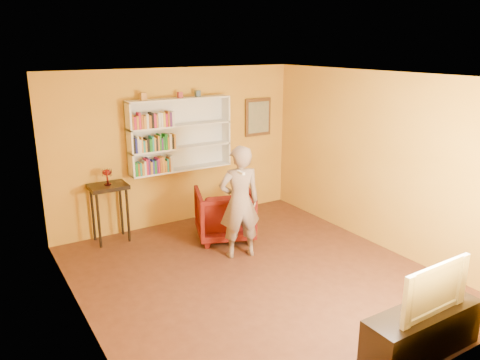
% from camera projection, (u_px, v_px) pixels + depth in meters
% --- Properties ---
extents(room_shell, '(5.30, 5.80, 2.88)m').
position_uv_depth(room_shell, '(257.00, 207.00, 6.14)').
color(room_shell, '#4A2717').
rests_on(room_shell, ground).
extents(bookshelf, '(1.80, 0.29, 1.23)m').
position_uv_depth(bookshelf, '(179.00, 134.00, 7.94)').
color(bookshelf, white).
rests_on(bookshelf, room_shell).
extents(books_row_lower, '(0.66, 0.19, 0.27)m').
position_uv_depth(books_row_lower, '(154.00, 166.00, 7.73)').
color(books_row_lower, '#1B7A22').
rests_on(books_row_lower, bookshelf).
extents(books_row_middle, '(0.72, 0.19, 0.27)m').
position_uv_depth(books_row_middle, '(154.00, 144.00, 7.63)').
color(books_row_middle, black).
rests_on(books_row_middle, bookshelf).
extents(books_row_upper, '(0.72, 0.19, 0.26)m').
position_uv_depth(books_row_upper, '(153.00, 120.00, 7.53)').
color(books_row_upper, '#A0591D').
rests_on(books_row_upper, bookshelf).
extents(ornament_left, '(0.09, 0.09, 0.12)m').
position_uv_depth(ornament_left, '(143.00, 96.00, 7.40)').
color(ornament_left, '#BD8136').
rests_on(ornament_left, bookshelf).
extents(ornament_centre, '(0.07, 0.07, 0.10)m').
position_uv_depth(ornament_centre, '(180.00, 95.00, 7.72)').
color(ornament_centre, '#98323A').
rests_on(ornament_centre, bookshelf).
extents(ornament_right, '(0.08, 0.08, 0.11)m').
position_uv_depth(ornament_right, '(198.00, 94.00, 7.88)').
color(ornament_right, '#41586C').
rests_on(ornament_right, bookshelf).
extents(framed_painting, '(0.55, 0.05, 0.70)m').
position_uv_depth(framed_painting, '(258.00, 117.00, 8.77)').
color(framed_painting, '#4F3116').
rests_on(framed_painting, room_shell).
extents(console_table, '(0.58, 0.44, 0.95)m').
position_uv_depth(console_table, '(109.00, 195.00, 7.38)').
color(console_table, black).
rests_on(console_table, ground).
extents(ruby_lustre, '(0.15, 0.15, 0.25)m').
position_uv_depth(ruby_lustre, '(107.00, 174.00, 7.29)').
color(ruby_lustre, maroon).
rests_on(ruby_lustre, console_table).
extents(armchair, '(1.15, 1.16, 0.83)m').
position_uv_depth(armchair, '(225.00, 214.00, 7.61)').
color(armchair, '#490505').
rests_on(armchair, ground).
extents(person, '(0.70, 0.54, 1.70)m').
position_uv_depth(person, '(240.00, 202.00, 6.83)').
color(person, '#796559').
rests_on(person, ground).
extents(game_remote, '(0.04, 0.15, 0.04)m').
position_uv_depth(game_remote, '(241.00, 173.00, 6.31)').
color(game_remote, white).
rests_on(game_remote, person).
extents(tv_cabinet, '(1.38, 0.41, 0.49)m').
position_uv_depth(tv_cabinet, '(422.00, 331.00, 4.79)').
color(tv_cabinet, black).
rests_on(tv_cabinet, ground).
extents(television, '(0.95, 0.15, 0.55)m').
position_uv_depth(television, '(427.00, 286.00, 4.64)').
color(television, black).
rests_on(television, tv_cabinet).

